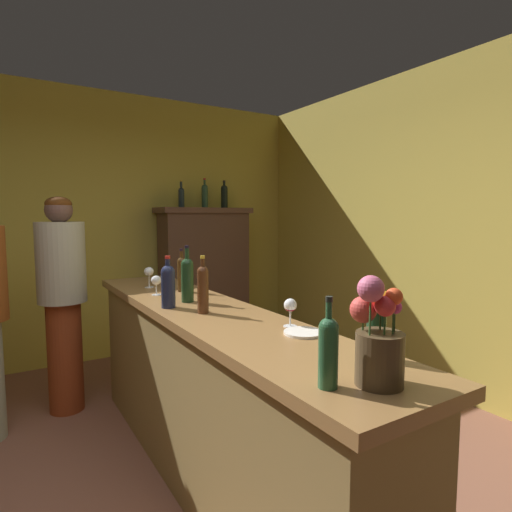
# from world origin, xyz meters

# --- Properties ---
(wall_back) EXTENTS (5.58, 0.12, 2.81)m
(wall_back) POSITION_xyz_m (0.00, 2.91, 1.41)
(wall_back) COLOR gold
(wall_back) RESTS_ON ground
(wall_right) EXTENTS (0.12, 5.83, 2.81)m
(wall_right) POSITION_xyz_m (2.79, 0.00, 1.41)
(wall_right) COLOR gold
(wall_right) RESTS_ON ground
(bar_counter) EXTENTS (0.55, 2.86, 1.00)m
(bar_counter) POSITION_xyz_m (0.53, 0.39, 0.50)
(bar_counter) COLOR olive
(bar_counter) RESTS_ON ground
(display_cabinet) EXTENTS (1.06, 0.41, 1.61)m
(display_cabinet) POSITION_xyz_m (1.54, 2.62, 0.84)
(display_cabinet) COLOR brown
(display_cabinet) RESTS_ON ground
(wine_bottle_pinot) EXTENTS (0.08, 0.08, 0.30)m
(wine_bottle_pinot) POSITION_xyz_m (0.36, 0.54, 1.13)
(wine_bottle_pinot) COLOR #1C223F
(wine_bottle_pinot) RESTS_ON bar_counter
(wine_bottle_malbec) EXTENTS (0.06, 0.06, 0.30)m
(wine_bottle_malbec) POSITION_xyz_m (0.62, 0.98, 1.13)
(wine_bottle_malbec) COLOR #422A12
(wine_bottle_malbec) RESTS_ON bar_counter
(wine_bottle_merlot) EXTENTS (0.07, 0.07, 0.28)m
(wine_bottle_merlot) POSITION_xyz_m (0.70, -0.69, 1.12)
(wine_bottle_merlot) COLOR #14311C
(wine_bottle_merlot) RESTS_ON bar_counter
(wine_bottle_riesling) EXTENTS (0.06, 0.06, 0.28)m
(wine_bottle_riesling) POSITION_xyz_m (0.38, -0.79, 1.12)
(wine_bottle_riesling) COLOR #265232
(wine_bottle_riesling) RESTS_ON bar_counter
(wine_bottle_chardonnay) EXTENTS (0.06, 0.06, 0.31)m
(wine_bottle_chardonnay) POSITION_xyz_m (0.47, 0.31, 1.14)
(wine_bottle_chardonnay) COLOR #4B2916
(wine_bottle_chardonnay) RESTS_ON bar_counter
(wine_bottle_syrah) EXTENTS (0.08, 0.08, 0.34)m
(wine_bottle_syrah) POSITION_xyz_m (0.51, 0.63, 1.15)
(wine_bottle_syrah) COLOR #1B371D
(wine_bottle_syrah) RESTS_ON bar_counter
(wine_glass_front) EXTENTS (0.07, 0.07, 0.13)m
(wine_glass_front) POSITION_xyz_m (0.42, 0.95, 1.09)
(wine_glass_front) COLOR white
(wine_glass_front) RESTS_ON bar_counter
(wine_glass_mid) EXTENTS (0.06, 0.06, 0.14)m
(wine_glass_mid) POSITION_xyz_m (0.70, -0.16, 1.09)
(wine_glass_mid) COLOR white
(wine_glass_mid) RESTS_ON bar_counter
(wine_glass_rear) EXTENTS (0.07, 0.07, 0.15)m
(wine_glass_rear) POSITION_xyz_m (0.48, 1.27, 1.11)
(wine_glass_rear) COLOR white
(wine_glass_rear) RESTS_ON bar_counter
(flower_arrangement) EXTENTS (0.16, 0.17, 0.35)m
(flower_arrangement) POSITION_xyz_m (0.52, -0.85, 1.14)
(flower_arrangement) COLOR #473622
(flower_arrangement) RESTS_ON bar_counter
(cheese_plate) EXTENTS (0.18, 0.18, 0.01)m
(cheese_plate) POSITION_xyz_m (0.68, -0.29, 1.01)
(cheese_plate) COLOR white
(cheese_plate) RESTS_ON bar_counter
(display_bottle_left) EXTENTS (0.06, 0.06, 0.30)m
(display_bottle_left) POSITION_xyz_m (1.28, 2.62, 1.74)
(display_bottle_left) COLOR #212C30
(display_bottle_left) RESTS_ON display_cabinet
(display_bottle_midleft) EXTENTS (0.07, 0.07, 0.33)m
(display_bottle_midleft) POSITION_xyz_m (1.56, 2.62, 1.76)
(display_bottle_midleft) COLOR #2A4B35
(display_bottle_midleft) RESTS_ON display_cabinet
(display_bottle_center) EXTENTS (0.08, 0.08, 0.32)m
(display_bottle_center) POSITION_xyz_m (1.80, 2.62, 1.76)
(display_bottle_center) COLOR black
(display_bottle_center) RESTS_ON display_cabinet
(patron_tall) EXTENTS (0.35, 0.35, 1.67)m
(patron_tall) POSITION_xyz_m (-0.05, 1.75, 0.92)
(patron_tall) COLOR maroon
(patron_tall) RESTS_ON ground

